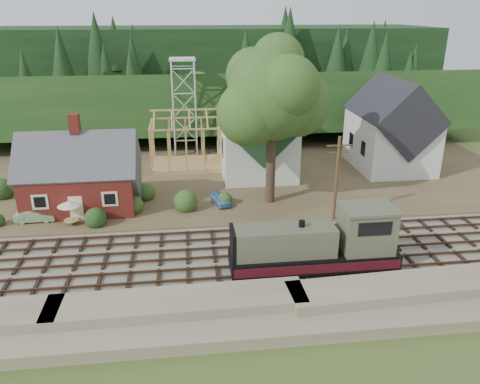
{
  "coord_description": "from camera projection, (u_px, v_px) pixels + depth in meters",
  "views": [
    {
      "loc": [
        -6.12,
        -32.19,
        18.14
      ],
      "look_at": [
        -1.47,
        6.0,
        3.0
      ],
      "focal_mm": 35.0,
      "sensor_mm": 36.0,
      "label": 1
    }
  ],
  "objects": [
    {
      "name": "embankment",
      "position": [
        291.0,
        320.0,
        29.21
      ],
      "size": [
        64.0,
        5.0,
        1.6
      ],
      "primitive_type": "cube",
      "color": "#7F7259",
      "rests_on": "ground"
    },
    {
      "name": "railroad_bed",
      "position": [
        268.0,
        253.0,
        37.04
      ],
      "size": [
        64.0,
        11.0,
        0.16
      ],
      "primitive_type": "cube",
      "color": "#726B5B",
      "rests_on": "ground"
    },
    {
      "name": "ridge",
      "position": [
        215.0,
        109.0,
        90.64
      ],
      "size": [
        80.0,
        20.0,
        12.0
      ],
      "primitive_type": "cube",
      "color": "black",
      "rests_on": "ground"
    },
    {
      "name": "lattice_tower",
      "position": [
        183.0,
        78.0,
        58.58
      ],
      "size": [
        3.2,
        3.2,
        12.12
      ],
      "color": "silver",
      "rests_on": "village_flat"
    },
    {
      "name": "telegraph_pole_near",
      "position": [
        337.0,
        178.0,
        41.1
      ],
      "size": [
        2.2,
        0.28,
        8.0
      ],
      "color": "#4C331E",
      "rests_on": "ground"
    },
    {
      "name": "big_tree",
      "position": [
        274.0,
        101.0,
        42.88
      ],
      "size": [
        10.9,
        8.4,
        14.7
      ],
      "color": "#38281E",
      "rests_on": "village_flat"
    },
    {
      "name": "farmhouse",
      "position": [
        391.0,
        130.0,
        54.86
      ],
      "size": [
        8.4,
        10.8,
        10.6
      ],
      "color": "silver",
      "rests_on": "village_flat"
    },
    {
      "name": "locomotive",
      "position": [
        320.0,
        245.0,
        33.88
      ],
      "size": [
        12.07,
        3.02,
        4.83
      ],
      "color": "black",
      "rests_on": "railroad_bed"
    },
    {
      "name": "depot",
      "position": [
        82.0,
        178.0,
        44.25
      ],
      "size": [
        10.8,
        7.41,
        9.0
      ],
      "color": "#581814",
      "rests_on": "village_flat"
    },
    {
      "name": "patio_set",
      "position": [
        69.0,
        204.0,
        40.74
      ],
      "size": [
        2.01,
        2.01,
        2.24
      ],
      "color": "silver",
      "rests_on": "village_flat"
    },
    {
      "name": "timber_frame",
      "position": [
        186.0,
        143.0,
        55.52
      ],
      "size": [
        8.2,
        6.2,
        6.99
      ],
      "color": "tan",
      "rests_on": "village_flat"
    },
    {
      "name": "ground",
      "position": [
        268.0,
        254.0,
        37.07
      ],
      "size": [
        140.0,
        140.0,
        0.0
      ],
      "primitive_type": "plane",
      "color": "#384C1E",
      "rests_on": "ground"
    },
    {
      "name": "car_blue",
      "position": [
        220.0,
        199.0,
        45.57
      ],
      "size": [
        2.09,
        3.49,
        1.11
      ],
      "primitive_type": "imported",
      "rotation": [
        0.0,
        0.0,
        0.25
      ],
      "color": "#5D91C8",
      "rests_on": "village_flat"
    },
    {
      "name": "village_flat",
      "position": [
        240.0,
        177.0,
        53.64
      ],
      "size": [
        64.0,
        26.0,
        0.3
      ],
      "primitive_type": "cube",
      "color": "brown",
      "rests_on": "ground"
    },
    {
      "name": "car_green",
      "position": [
        35.0,
        215.0,
        41.81
      ],
      "size": [
        3.52,
        1.3,
        1.15
      ],
      "primitive_type": "imported",
      "rotation": [
        0.0,
        0.0,
        1.59
      ],
      "color": "#83B07A",
      "rests_on": "village_flat"
    },
    {
      "name": "church",
      "position": [
        256.0,
        130.0,
        53.57
      ],
      "size": [
        8.4,
        15.17,
        13.0
      ],
      "color": "silver",
      "rests_on": "village_flat"
    },
    {
      "name": "hillside",
      "position": [
        222.0,
        128.0,
        75.86
      ],
      "size": [
        70.0,
        28.96,
        12.74
      ],
      "primitive_type": "cube",
      "rotation": [
        -0.17,
        0.0,
        0.0
      ],
      "color": "#1E3F19",
      "rests_on": "ground"
    },
    {
      "name": "car_red",
      "position": [
        402.0,
        166.0,
        54.98
      ],
      "size": [
        4.25,
        2.72,
        1.09
      ],
      "primitive_type": "imported",
      "rotation": [
        0.0,
        0.0,
        1.32
      ],
      "color": "red",
      "rests_on": "village_flat"
    }
  ]
}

